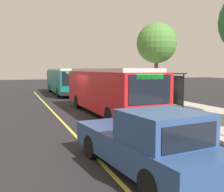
# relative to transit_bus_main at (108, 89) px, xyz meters

# --- Properties ---
(ground_plane) EXTENTS (120.00, 120.00, 0.00)m
(ground_plane) POSITION_rel_transit_bus_main_xyz_m (-1.41, -1.01, -1.62)
(ground_plane) COLOR #232326
(sidewalk_curb) EXTENTS (44.00, 6.40, 0.15)m
(sidewalk_curb) POSITION_rel_transit_bus_main_xyz_m (-1.41, 4.99, -1.54)
(sidewalk_curb) COLOR #B7B2A8
(sidewalk_curb) RESTS_ON ground_plane
(lane_stripe_center) EXTENTS (36.00, 0.14, 0.01)m
(lane_stripe_center) POSITION_rel_transit_bus_main_xyz_m (-1.41, -3.21, -1.61)
(lane_stripe_center) COLOR #E0D64C
(lane_stripe_center) RESTS_ON ground_plane
(transit_bus_main) EXTENTS (10.91, 2.88, 2.95)m
(transit_bus_main) POSITION_rel_transit_bus_main_xyz_m (0.00, 0.00, 0.00)
(transit_bus_main) COLOR red
(transit_bus_main) RESTS_ON ground_plane
(transit_bus_second) EXTENTS (11.54, 2.71, 2.95)m
(transit_bus_second) POSITION_rel_transit_bus_main_xyz_m (-15.11, -0.13, 0.00)
(transit_bus_second) COLOR #146B66
(transit_bus_second) RESTS_ON ground_plane
(pickup_truck) EXTENTS (5.60, 2.65, 1.85)m
(pickup_truck) POSITION_rel_transit_bus_main_xyz_m (9.66, -2.25, -0.76)
(pickup_truck) COLOR #2D4C84
(pickup_truck) RESTS_ON ground_plane
(bus_shelter) EXTENTS (2.90, 1.60, 2.48)m
(bus_shelter) POSITION_rel_transit_bus_main_xyz_m (-1.40, 5.23, 0.30)
(bus_shelter) COLOR #333338
(bus_shelter) RESTS_ON sidewalk_curb
(waiting_bench) EXTENTS (1.60, 0.48, 0.95)m
(waiting_bench) POSITION_rel_transit_bus_main_xyz_m (-1.23, 5.04, -0.98)
(waiting_bench) COLOR brown
(waiting_bench) RESTS_ON sidewalk_curb
(route_sign_post) EXTENTS (0.44, 0.08, 2.80)m
(route_sign_post) POSITION_rel_transit_bus_main_xyz_m (1.37, 2.59, 0.34)
(route_sign_post) COLOR #333338
(route_sign_post) RESTS_ON sidewalk_curb
(pedestrian_commuter) EXTENTS (0.24, 0.40, 1.69)m
(pedestrian_commuter) POSITION_rel_transit_bus_main_xyz_m (-0.80, 2.71, -0.50)
(pedestrian_commuter) COLOR #282D47
(pedestrian_commuter) RESTS_ON sidewalk_curb
(street_tree_downstreet) EXTENTS (3.87, 3.87, 7.19)m
(street_tree_downstreet) POSITION_rel_transit_bus_main_xyz_m (-6.82, 7.42, 3.76)
(street_tree_downstreet) COLOR brown
(street_tree_downstreet) RESTS_ON sidewalk_curb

